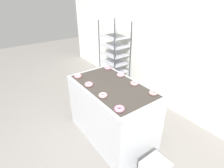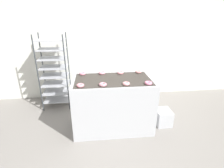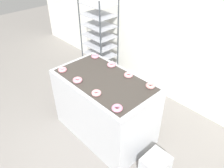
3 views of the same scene
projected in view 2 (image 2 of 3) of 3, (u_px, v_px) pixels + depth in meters
name	position (u px, v px, depth m)	size (l,w,h in m)	color
ground_plane	(117.00, 149.00, 2.85)	(14.00, 14.00, 0.00)	gray
wall_back	(106.00, 43.00, 4.28)	(8.00, 0.05, 2.80)	silver
fryer_machine	(113.00, 104.00, 3.28)	(1.44, 0.83, 0.98)	#B7BABF
baking_rack_cart	(54.00, 71.00, 3.91)	(0.61, 0.47, 1.68)	#33383D
glaze_bin	(163.00, 117.00, 3.46)	(0.29, 0.34, 0.30)	#B7BABF
donut_near_left	(80.00, 85.00, 2.77)	(0.12, 0.12, 0.04)	pink
donut_near_midleft	(103.00, 84.00, 2.80)	(0.13, 0.13, 0.05)	#CE8391
donut_near_midright	(126.00, 84.00, 2.84)	(0.12, 0.12, 0.04)	pink
donut_near_right	(148.00, 83.00, 2.86)	(0.13, 0.13, 0.04)	pink
donut_far_left	(82.00, 74.00, 3.31)	(0.12, 0.12, 0.04)	#D47D91
donut_far_midleft	(102.00, 73.00, 3.35)	(0.13, 0.13, 0.04)	#D18694
donut_far_midright	(120.00, 73.00, 3.37)	(0.12, 0.12, 0.04)	pink
donut_far_right	(138.00, 72.00, 3.42)	(0.12, 0.12, 0.04)	#D28E8C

